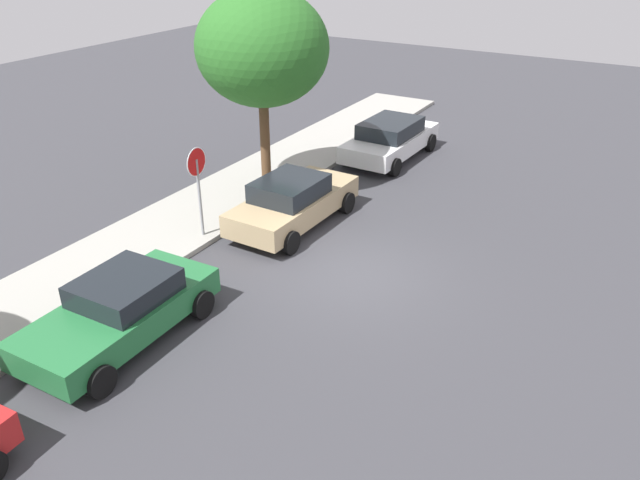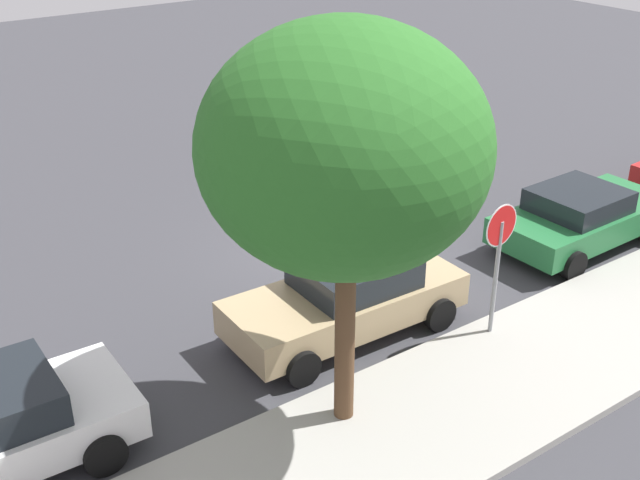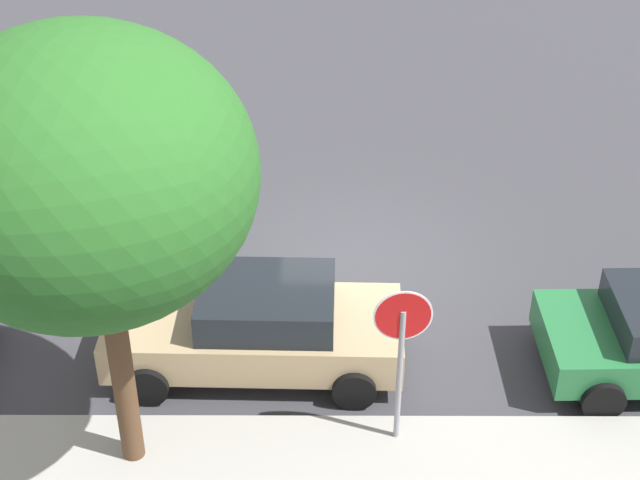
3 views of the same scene
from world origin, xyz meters
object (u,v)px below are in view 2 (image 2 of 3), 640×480
stop_sign (499,249)px  parked_car_green (581,216)px  parked_car_tan (347,296)px  street_tree_mid_block (344,149)px

stop_sign → parked_car_green: stop_sign is taller
parked_car_tan → street_tree_mid_block: bearing=50.6°
stop_sign → parked_car_tan: (2.00, -1.66, -1.07)m
stop_sign → street_tree_mid_block: bearing=5.7°
parked_car_tan → parked_car_green: 6.37m
stop_sign → street_tree_mid_block: 4.57m
stop_sign → parked_car_tan: 2.81m
stop_sign → parked_car_tan: stop_sign is taller
stop_sign → parked_car_green: size_ratio=0.61×
stop_sign → parked_car_green: bearing=-161.0°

